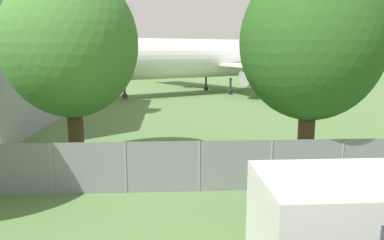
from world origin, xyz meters
name	(u,v)px	position (x,y,z in m)	size (l,w,h in m)	color
perimeter_fence	(199,166)	(0.00, 9.90, 0.92)	(56.07, 0.07, 1.83)	gray
airplane	(210,59)	(3.50, 40.67, 3.93)	(37.68, 30.17, 12.51)	white
portable_cabin	(339,231)	(2.53, 4.51, 1.18)	(3.41, 2.61, 2.36)	silver
tree_behind_benches	(311,43)	(4.19, 11.15, 5.17)	(5.25, 5.25, 8.08)	brown
tree_far_right	(71,44)	(-4.95, 12.91, 5.13)	(5.37, 5.37, 8.11)	#4C3823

